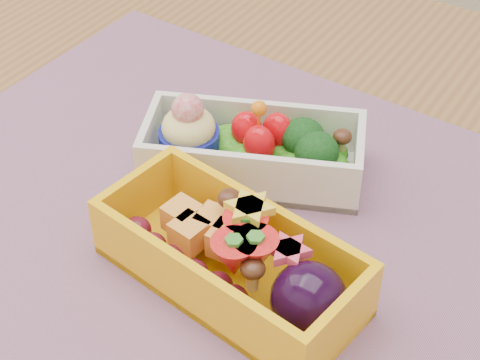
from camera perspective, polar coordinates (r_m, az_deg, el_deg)
The scene contains 4 objects.
table at distance 0.69m, azimuth 3.70°, elevation -8.86°, with size 1.20×0.80×0.75m.
placemat at distance 0.62m, azimuth -0.83°, elevation -2.71°, with size 0.55×0.42×0.00m, color gray.
bento_white at distance 0.64m, azimuth 0.85°, elevation 2.21°, with size 0.19×0.14×0.07m.
bento_yellow at distance 0.55m, azimuth -0.40°, elevation -5.73°, with size 0.20×0.11×0.06m.
Camera 1 is at (0.20, -0.40, 1.18)m, focal length 58.90 mm.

